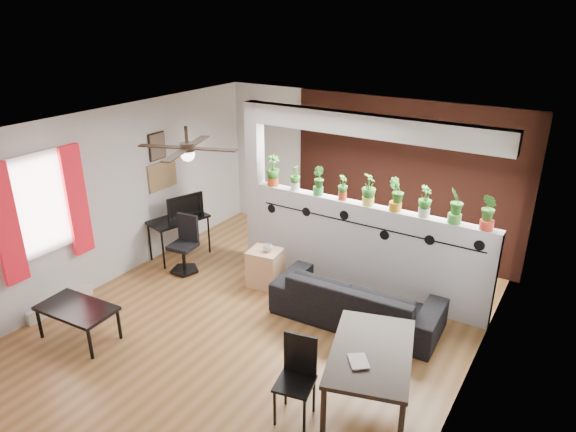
{
  "coord_description": "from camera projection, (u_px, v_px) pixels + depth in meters",
  "views": [
    {
      "loc": [
        3.38,
        -4.71,
        3.91
      ],
      "look_at": [
        0.06,
        0.6,
        1.33
      ],
      "focal_mm": 32.0,
      "sensor_mm": 36.0,
      "label": 1
    }
  ],
  "objects": [
    {
      "name": "potted_plant_3",
      "position": [
        343.0,
        187.0,
        7.23
      ],
      "size": [
        0.16,
        0.19,
        0.36
      ],
      "color": "red",
      "rests_on": "partition_wall"
    },
    {
      "name": "baseboard_heater",
      "position": [
        61.0,
        303.0,
        7.11
      ],
      "size": [
        0.08,
        1.0,
        0.18
      ],
      "primitive_type": "cube",
      "color": "silver",
      "rests_on": "ground"
    },
    {
      "name": "potted_plant_1",
      "position": [
        295.0,
        177.0,
        7.61
      ],
      "size": [
        0.23,
        0.24,
        0.38
      ],
      "color": "silver",
      "rests_on": "partition_wall"
    },
    {
      "name": "book",
      "position": [
        350.0,
        362.0,
        4.94
      ],
      "size": [
        0.29,
        0.3,
        0.02
      ],
      "primitive_type": "imported",
      "rotation": [
        0.0,
        0.0,
        0.66
      ],
      "color": "gray",
      "rests_on": "dining_table"
    },
    {
      "name": "dining_table",
      "position": [
        371.0,
        356.0,
        5.16
      ],
      "size": [
        1.14,
        1.48,
        0.72
      ],
      "color": "black",
      "rests_on": "ground"
    },
    {
      "name": "potted_plant_8",
      "position": [
        489.0,
        211.0,
        6.24
      ],
      "size": [
        0.3,
        0.31,
        0.46
      ],
      "color": "red",
      "rests_on": "partition_wall"
    },
    {
      "name": "potted_plant_6",
      "position": [
        425.0,
        201.0,
        6.64
      ],
      "size": [
        0.19,
        0.23,
        0.42
      ],
      "color": "silver",
      "rests_on": "partition_wall"
    },
    {
      "name": "corkboard",
      "position": [
        162.0,
        176.0,
        8.33
      ],
      "size": [
        0.03,
        0.6,
        0.45
      ],
      "primitive_type": "cube",
      "color": "olive",
      "rests_on": "room_shell"
    },
    {
      "name": "potted_plant_5",
      "position": [
        396.0,
        194.0,
        6.82
      ],
      "size": [
        0.3,
        0.28,
        0.46
      ],
      "color": "orange",
      "rests_on": "partition_wall"
    },
    {
      "name": "sofa",
      "position": [
        357.0,
        300.0,
        6.77
      ],
      "size": [
        2.14,
        0.93,
        0.62
      ],
      "primitive_type": "imported",
      "rotation": [
        0.0,
        0.0,
        3.19
      ],
      "color": "black",
      "rests_on": "ground"
    },
    {
      "name": "potted_plant_2",
      "position": [
        318.0,
        180.0,
        7.41
      ],
      "size": [
        0.27,
        0.25,
        0.42
      ],
      "color": "green",
      "rests_on": "partition_wall"
    },
    {
      "name": "window_assembly",
      "position": [
        41.0,
        208.0,
        6.58
      ],
      "size": [
        0.09,
        1.3,
        1.55
      ],
      "color": "white",
      "rests_on": "room_shell"
    },
    {
      "name": "cup",
      "position": [
        268.0,
        248.0,
        7.52
      ],
      "size": [
        0.17,
        0.17,
        0.11
      ],
      "primitive_type": "imported",
      "rotation": [
        0.0,
        0.0,
        -0.29
      ],
      "color": "gray",
      "rests_on": "cube_shelf"
    },
    {
      "name": "partition_wall",
      "position": [
        365.0,
        249.0,
        7.37
      ],
      "size": [
        3.6,
        0.18,
        1.35
      ],
      "primitive_type": "cube",
      "color": "#BCBCC1",
      "rests_on": "ground"
    },
    {
      "name": "potted_plant_7",
      "position": [
        456.0,
        204.0,
        6.43
      ],
      "size": [
        0.21,
        0.26,
        0.47
      ],
      "color": "#489A38",
      "rests_on": "partition_wall"
    },
    {
      "name": "room_shell",
      "position": [
        259.0,
        233.0,
        6.35
      ],
      "size": [
        6.3,
        7.1,
        2.9
      ],
      "color": "brown",
      "rests_on": "ground"
    },
    {
      "name": "cube_shelf",
      "position": [
        265.0,
        268.0,
        7.67
      ],
      "size": [
        0.51,
        0.47,
        0.56
      ],
      "primitive_type": "cube",
      "rotation": [
        0.0,
        0.0,
        0.14
      ],
      "color": "tan",
      "rests_on": "ground"
    },
    {
      "name": "folding_chair",
      "position": [
        298.0,
        370.0,
        5.12
      ],
      "size": [
        0.44,
        0.44,
        0.91
      ],
      "color": "black",
      "rests_on": "ground"
    },
    {
      "name": "computer_desk",
      "position": [
        178.0,
        222.0,
        8.41
      ],
      "size": [
        0.73,
        1.05,
        0.69
      ],
      "color": "black",
      "rests_on": "ground"
    },
    {
      "name": "ceiling_header",
      "position": [
        373.0,
        126.0,
        6.69
      ],
      "size": [
        3.6,
        0.18,
        0.3
      ],
      "primitive_type": "cube",
      "color": "silver",
      "rests_on": "room_shell"
    },
    {
      "name": "office_chair",
      "position": [
        185.0,
        248.0,
        8.03
      ],
      "size": [
        0.47,
        0.47,
        0.9
      ],
      "color": "black",
      "rests_on": "ground"
    },
    {
      "name": "coffee_table",
      "position": [
        77.0,
        310.0,
        6.37
      ],
      "size": [
        1.01,
        0.61,
        0.45
      ],
      "color": "black",
      "rests_on": "ground"
    },
    {
      "name": "potted_plant_4",
      "position": [
        369.0,
        189.0,
        7.02
      ],
      "size": [
        0.28,
        0.29,
        0.45
      ],
      "color": "#E0D64F",
      "rests_on": "partition_wall"
    },
    {
      "name": "potted_plant_0",
      "position": [
        273.0,
        170.0,
        7.79
      ],
      "size": [
        0.3,
        0.32,
        0.47
      ],
      "color": "#C44817",
      "rests_on": "partition_wall"
    },
    {
      "name": "vine_decal",
      "position": [
        364.0,
        225.0,
        7.14
      ],
      "size": [
        3.31,
        0.01,
        0.3
      ],
      "color": "black",
      "rests_on": "partition_wall"
    },
    {
      "name": "ceiling_fan",
      "position": [
        187.0,
        150.0,
        6.12
      ],
      "size": [
        1.19,
        1.19,
        0.43
      ],
      "color": "black",
      "rests_on": "room_shell"
    },
    {
      "name": "framed_art",
      "position": [
        157.0,
        146.0,
        8.11
      ],
      "size": [
        0.03,
        0.34,
        0.44
      ],
      "color": "#8C7259",
      "rests_on": "room_shell"
    },
    {
      "name": "monitor",
      "position": [
        184.0,
        210.0,
        8.46
      ],
      "size": [
        0.36,
        0.17,
        0.2
      ],
      "primitive_type": "imported",
      "rotation": [
        0.0,
        0.0,
        1.25
      ],
      "color": "black",
      "rests_on": "computer_desk"
    },
    {
      "name": "brick_panel",
      "position": [
        405.0,
        180.0,
        8.28
      ],
      "size": [
        3.9,
        0.05,
        2.6
      ],
      "primitive_type": "cube",
      "color": "#9E412D",
      "rests_on": "ground"
    },
    {
      "name": "pier_column",
      "position": [
        256.0,
        185.0,
        8.07
      ],
      "size": [
        0.22,
        0.2,
        2.6
      ],
      "primitive_type": "cube",
      "color": "#BCBCC1",
      "rests_on": "ground"
    }
  ]
}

